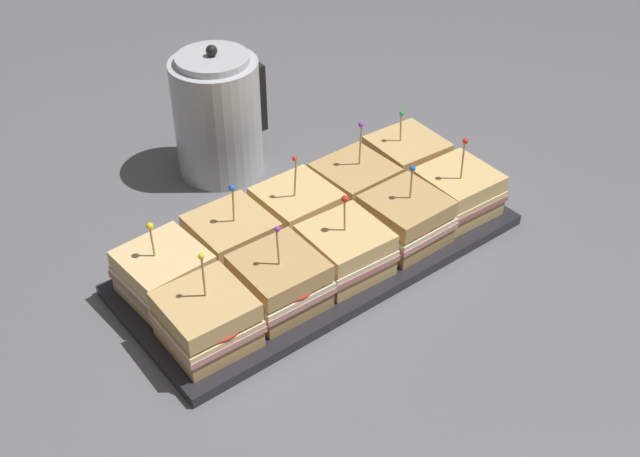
% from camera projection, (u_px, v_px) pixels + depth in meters
% --- Properties ---
extents(ground_plane, '(6.00, 6.00, 0.00)m').
position_uv_depth(ground_plane, '(320.00, 257.00, 1.32)').
color(ground_plane, slate).
extents(serving_platter, '(0.66, 0.29, 0.02)m').
position_uv_depth(serving_platter, '(320.00, 253.00, 1.31)').
color(serving_platter, '#232328').
rests_on(serving_platter, ground_plane).
extents(sandwich_front_far_left, '(0.12, 0.12, 0.16)m').
position_uv_depth(sandwich_front_far_left, '(207.00, 320.00, 1.12)').
color(sandwich_front_far_left, tan).
rests_on(sandwich_front_far_left, serving_platter).
extents(sandwich_front_left, '(0.12, 0.12, 0.15)m').
position_uv_depth(sandwich_front_left, '(280.00, 282.00, 1.18)').
color(sandwich_front_left, tan).
rests_on(sandwich_front_left, serving_platter).
extents(sandwich_front_center, '(0.13, 0.13, 0.14)m').
position_uv_depth(sandwich_front_center, '(346.00, 250.00, 1.24)').
color(sandwich_front_center, tan).
rests_on(sandwich_front_center, serving_platter).
extents(sandwich_front_right, '(0.12, 0.12, 0.14)m').
position_uv_depth(sandwich_front_right, '(406.00, 219.00, 1.30)').
color(sandwich_front_right, tan).
rests_on(sandwich_front_right, serving_platter).
extents(sandwich_front_far_right, '(0.13, 0.13, 0.15)m').
position_uv_depth(sandwich_front_far_right, '(457.00, 192.00, 1.37)').
color(sandwich_front_far_right, tan).
rests_on(sandwich_front_far_right, serving_platter).
extents(sandwich_back_far_left, '(0.13, 0.13, 0.14)m').
position_uv_depth(sandwich_back_far_left, '(164.00, 274.00, 1.20)').
color(sandwich_back_far_left, '#DBB77A').
rests_on(sandwich_back_far_left, serving_platter).
extents(sandwich_back_left, '(0.12, 0.12, 0.15)m').
position_uv_depth(sandwich_back_left, '(232.00, 240.00, 1.26)').
color(sandwich_back_left, tan).
rests_on(sandwich_back_left, serving_platter).
extents(sandwich_back_center, '(0.12, 0.12, 0.16)m').
position_uv_depth(sandwich_back_center, '(298.00, 211.00, 1.32)').
color(sandwich_back_center, tan).
rests_on(sandwich_back_center, serving_platter).
extents(sandwich_back_right, '(0.12, 0.12, 0.16)m').
position_uv_depth(sandwich_back_right, '(355.00, 185.00, 1.38)').
color(sandwich_back_right, tan).
rests_on(sandwich_back_right, serving_platter).
extents(sandwich_back_far_right, '(0.13, 0.13, 0.14)m').
position_uv_depth(sandwich_back_far_right, '(406.00, 160.00, 1.44)').
color(sandwich_back_far_right, tan).
rests_on(sandwich_back_far_right, serving_platter).
extents(kettle_steel, '(0.18, 0.16, 0.25)m').
position_uv_depth(kettle_steel, '(218.00, 116.00, 1.46)').
color(kettle_steel, '#B7BABF').
rests_on(kettle_steel, ground_plane).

